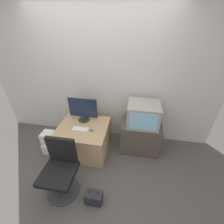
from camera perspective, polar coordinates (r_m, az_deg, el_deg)
ground_plane at (r=2.68m, az=-10.14°, el=-25.45°), size 12.00×12.00×0.00m
wall_back at (r=2.87m, az=-4.20°, el=13.04°), size 4.40×0.05×2.60m
desk at (r=2.98m, az=-10.57°, el=-9.74°), size 0.91×0.82×0.55m
side_stand at (r=2.97m, az=10.65°, el=-9.10°), size 0.72×0.48×0.62m
main_monitor at (r=2.84m, az=-11.00°, el=0.79°), size 0.54×0.21×0.47m
keyboard at (r=2.75m, az=-12.02°, el=-6.33°), size 0.28×0.11×0.01m
mouse at (r=2.67m, az=-7.79°, el=-6.98°), size 0.06×0.04×0.03m
crt_tv at (r=2.66m, az=11.78°, el=-0.85°), size 0.55×0.47×0.41m
office_chair at (r=2.41m, az=-19.00°, el=-20.45°), size 0.48×0.48×0.88m
cardboard_box_lower at (r=3.24m, az=-22.21°, el=-12.02°), size 0.24×0.26×0.21m
cardboard_box_upper at (r=3.09m, az=-23.07°, el=-9.02°), size 0.22×0.22×0.24m
handbag at (r=2.44m, az=-6.99°, el=-29.52°), size 0.24×0.14×0.29m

